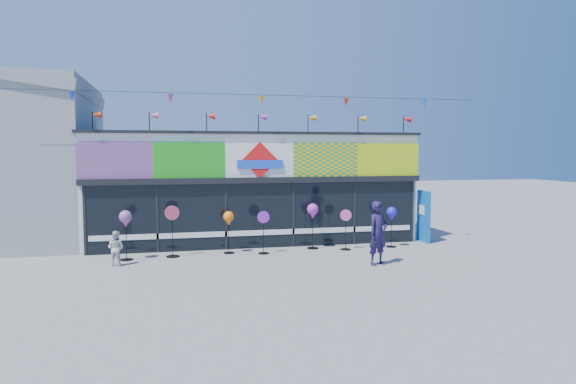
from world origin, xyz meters
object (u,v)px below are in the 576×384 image
object	(u,v)px
spinner_3	(263,231)
adult_man	(378,233)
spinner_2	(229,220)
spinner_5	(346,229)
child	(116,248)
spinner_6	(392,215)
spinner_4	(313,213)
spinner_1	(172,230)
blue_sign	(424,216)
spinner_0	(126,220)

from	to	relation	value
spinner_3	adult_man	size ratio (longest dim) A/B	0.75
spinner_2	spinner_5	world-z (taller)	spinner_2
spinner_5	child	xyz separation A→B (m)	(-7.50, -0.79, -0.22)
spinner_6	spinner_3	bearing A→B (deg)	-177.92
adult_man	spinner_4	bearing A→B (deg)	88.97
spinner_1	spinner_2	distance (m)	1.86
spinner_2	spinner_3	bearing A→B (deg)	-16.75
blue_sign	spinner_1	bearing A→B (deg)	-170.39
spinner_1	spinner_5	size ratio (longest dim) A/B	1.19
spinner_0	spinner_4	xyz separation A→B (m)	(6.21, 0.55, 0.01)
spinner_3	child	world-z (taller)	spinner_3
spinner_3	spinner_4	bearing A→B (deg)	15.54
spinner_5	spinner_0	bearing A→B (deg)	-179.37
spinner_0	spinner_6	size ratio (longest dim) A/B	1.09
blue_sign	spinner_5	world-z (taller)	blue_sign
spinner_1	adult_man	xyz separation A→B (m)	(6.02, -2.53, 0.08)
adult_man	spinner_5	bearing A→B (deg)	70.14
spinner_2	spinner_6	xyz separation A→B (m)	(5.76, -0.17, 0.02)
spinner_1	adult_man	world-z (taller)	adult_man
spinner_3	child	xyz separation A→B (m)	(-4.61, -0.75, -0.23)
spinner_3	spinner_6	world-z (taller)	spinner_6
blue_sign	spinner_1	distance (m)	9.29
child	blue_sign	bearing A→B (deg)	-146.88
spinner_0	spinner_6	distance (m)	9.02
spinner_2	child	distance (m)	3.71
spinner_0	spinner_3	world-z (taller)	spinner_0
spinner_0	adult_man	bearing A→B (deg)	-17.52
spinner_4	adult_man	world-z (taller)	adult_man
spinner_1	adult_man	size ratio (longest dim) A/B	0.87
spinner_2	spinner_3	xyz separation A→B (m)	(1.12, -0.34, -0.38)
spinner_3	spinner_6	bearing A→B (deg)	2.08
spinner_1	child	distance (m)	1.92
spinner_1	spinner_5	bearing A→B (deg)	-1.03
spinner_5	spinner_4	bearing A→B (deg)	155.90
blue_sign	child	bearing A→B (deg)	-166.50
blue_sign	spinner_0	xyz separation A→B (m)	(-10.67, -0.99, 0.29)
spinner_3	spinner_0	bearing A→B (deg)	-179.49
blue_sign	spinner_4	distance (m)	4.49
blue_sign	adult_man	distance (m)	4.65
blue_sign	spinner_6	world-z (taller)	blue_sign
blue_sign	child	size ratio (longest dim) A/B	1.85
spinner_0	adult_man	distance (m)	7.80
spinner_0	child	xyz separation A→B (m)	(-0.24, -0.71, -0.74)
blue_sign	adult_man	xyz separation A→B (m)	(-3.23, -3.34, -0.01)
spinner_6	adult_man	distance (m)	3.01
blue_sign	child	xyz separation A→B (m)	(-10.91, -1.70, -0.45)
spinner_2	blue_sign	bearing A→B (deg)	4.75
spinner_4	spinner_6	bearing A→B (deg)	-6.96
spinner_2	spinner_3	size ratio (longest dim) A/B	0.99
spinner_4	spinner_5	distance (m)	1.27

